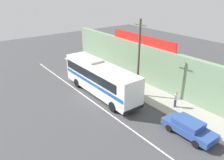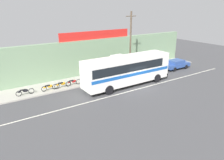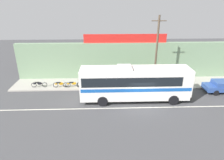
{
  "view_description": "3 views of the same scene",
  "coord_description": "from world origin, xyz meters",
  "px_view_note": "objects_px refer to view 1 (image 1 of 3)",
  "views": [
    {
      "loc": [
        18.23,
        -11.69,
        11.51
      ],
      "look_at": [
        0.43,
        1.76,
        1.87
      ],
      "focal_mm": 35.58,
      "sensor_mm": 36.0,
      "label": 1
    },
    {
      "loc": [
        -15.57,
        -18.28,
        9.12
      ],
      "look_at": [
        -2.83,
        0.79,
        1.14
      ],
      "focal_mm": 34.44,
      "sensor_mm": 36.0,
      "label": 2
    },
    {
      "loc": [
        -3.63,
        -17.91,
        10.07
      ],
      "look_at": [
        -2.92,
        1.59,
        2.04
      ],
      "focal_mm": 31.94,
      "sensor_mm": 36.0,
      "label": 3
    }
  ],
  "objects_px": {
    "motorcycle_red": "(79,60)",
    "pedestrian_far_left": "(176,98)",
    "motorcycle_black": "(97,70)",
    "motorcycle_green": "(92,67)",
    "intercity_bus": "(100,77)",
    "parked_car": "(189,127)",
    "motorcycle_orange": "(86,64)",
    "utility_pole": "(139,58)"
  },
  "relations": [
    {
      "from": "motorcycle_black",
      "to": "motorcycle_green",
      "type": "height_order",
      "value": "same"
    },
    {
      "from": "motorcycle_orange",
      "to": "utility_pole",
      "type": "bearing_deg",
      "value": -0.87
    },
    {
      "from": "motorcycle_green",
      "to": "pedestrian_far_left",
      "type": "distance_m",
      "value": 14.02
    },
    {
      "from": "motorcycle_red",
      "to": "pedestrian_far_left",
      "type": "height_order",
      "value": "pedestrian_far_left"
    },
    {
      "from": "utility_pole",
      "to": "motorcycle_orange",
      "type": "bearing_deg",
      "value": 179.13
    },
    {
      "from": "motorcycle_green",
      "to": "pedestrian_far_left",
      "type": "bearing_deg",
      "value": 4.29
    },
    {
      "from": "utility_pole",
      "to": "motorcycle_green",
      "type": "relative_size",
      "value": 4.25
    },
    {
      "from": "utility_pole",
      "to": "motorcycle_orange",
      "type": "distance_m",
      "value": 11.86
    },
    {
      "from": "intercity_bus",
      "to": "motorcycle_red",
      "type": "xyz_separation_m",
      "value": [
        -10.94,
        3.35,
        -1.5
      ]
    },
    {
      "from": "utility_pole",
      "to": "motorcycle_black",
      "type": "relative_size",
      "value": 4.38
    },
    {
      "from": "parked_car",
      "to": "utility_pole",
      "type": "distance_m",
      "value": 8.7
    },
    {
      "from": "parked_car",
      "to": "motorcycle_red",
      "type": "xyz_separation_m",
      "value": [
        -21.53,
        1.8,
        -0.17
      ]
    },
    {
      "from": "intercity_bus",
      "to": "motorcycle_black",
      "type": "distance_m",
      "value": 6.54
    },
    {
      "from": "utility_pole",
      "to": "parked_car",
      "type": "bearing_deg",
      "value": -10.85
    },
    {
      "from": "motorcycle_orange",
      "to": "pedestrian_far_left",
      "type": "height_order",
      "value": "pedestrian_far_left"
    },
    {
      "from": "parked_car",
      "to": "intercity_bus",
      "type": "bearing_deg",
      "value": -171.66
    },
    {
      "from": "motorcycle_black",
      "to": "motorcycle_orange",
      "type": "bearing_deg",
      "value": -178.92
    },
    {
      "from": "motorcycle_green",
      "to": "pedestrian_far_left",
      "type": "relative_size",
      "value": 1.19
    },
    {
      "from": "utility_pole",
      "to": "motorcycle_orange",
      "type": "relative_size",
      "value": 4.49
    },
    {
      "from": "utility_pole",
      "to": "motorcycle_black",
      "type": "height_order",
      "value": "utility_pole"
    },
    {
      "from": "intercity_bus",
      "to": "motorcycle_black",
      "type": "height_order",
      "value": "intercity_bus"
    },
    {
      "from": "motorcycle_red",
      "to": "pedestrian_far_left",
      "type": "xyz_separation_m",
      "value": [
        18.07,
        0.9,
        0.52
      ]
    },
    {
      "from": "intercity_bus",
      "to": "parked_car",
      "type": "distance_m",
      "value": 10.78
    },
    {
      "from": "parked_car",
      "to": "pedestrian_far_left",
      "type": "height_order",
      "value": "pedestrian_far_left"
    },
    {
      "from": "parked_car",
      "to": "motorcycle_red",
      "type": "bearing_deg",
      "value": 175.23
    },
    {
      "from": "pedestrian_far_left",
      "to": "motorcycle_orange",
      "type": "bearing_deg",
      "value": -176.16
    },
    {
      "from": "motorcycle_red",
      "to": "motorcycle_orange",
      "type": "xyz_separation_m",
      "value": [
        2.58,
        -0.14,
        0.0
      ]
    },
    {
      "from": "intercity_bus",
      "to": "motorcycle_orange",
      "type": "height_order",
      "value": "intercity_bus"
    },
    {
      "from": "motorcycle_red",
      "to": "motorcycle_black",
      "type": "xyz_separation_m",
      "value": [
        5.48,
        -0.09,
        0.0
      ]
    },
    {
      "from": "motorcycle_orange",
      "to": "motorcycle_black",
      "type": "xyz_separation_m",
      "value": [
        2.9,
        0.05,
        0.0
      ]
    },
    {
      "from": "parked_car",
      "to": "motorcycle_orange",
      "type": "height_order",
      "value": "parked_car"
    },
    {
      "from": "utility_pole",
      "to": "motorcycle_red",
      "type": "relative_size",
      "value": 4.4
    },
    {
      "from": "intercity_bus",
      "to": "motorcycle_green",
      "type": "xyz_separation_m",
      "value": [
        -6.83,
        3.2,
        -1.5
      ]
    },
    {
      "from": "motorcycle_black",
      "to": "pedestrian_far_left",
      "type": "distance_m",
      "value": 12.65
    },
    {
      "from": "intercity_bus",
      "to": "parked_car",
      "type": "bearing_deg",
      "value": 8.34
    },
    {
      "from": "utility_pole",
      "to": "pedestrian_far_left",
      "type": "distance_m",
      "value": 5.56
    },
    {
      "from": "parked_car",
      "to": "motorcycle_orange",
      "type": "distance_m",
      "value": 19.02
    },
    {
      "from": "motorcycle_black",
      "to": "motorcycle_green",
      "type": "relative_size",
      "value": 0.97
    },
    {
      "from": "motorcycle_red",
      "to": "motorcycle_green",
      "type": "distance_m",
      "value": 4.11
    },
    {
      "from": "pedestrian_far_left",
      "to": "motorcycle_black",
      "type": "bearing_deg",
      "value": -175.52
    },
    {
      "from": "motorcycle_orange",
      "to": "motorcycle_green",
      "type": "bearing_deg",
      "value": -0.28
    },
    {
      "from": "motorcycle_black",
      "to": "motorcycle_green",
      "type": "distance_m",
      "value": 1.37
    }
  ]
}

